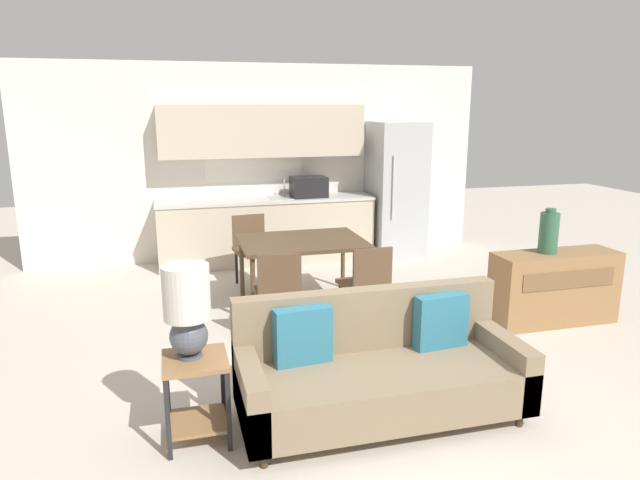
{
  "coord_description": "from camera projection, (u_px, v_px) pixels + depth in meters",
  "views": [
    {
      "loc": [
        -1.28,
        -3.36,
        2.15
      ],
      "look_at": [
        0.02,
        1.5,
        0.95
      ],
      "focal_mm": 32.0,
      "sensor_mm": 36.0,
      "label": 1
    }
  ],
  "objects": [
    {
      "name": "dining_chair_near_right",
      "position": [
        366.0,
        282.0,
        5.49
      ],
      "size": [
        0.46,
        0.46,
        0.85
      ],
      "rotation": [
        0.0,
        0.0,
        3.25
      ],
      "color": "brown",
      "rests_on": "ground_plane"
    },
    {
      "name": "refrigerator",
      "position": [
        396.0,
        190.0,
        8.18
      ],
      "size": [
        0.7,
        0.78,
        1.91
      ],
      "color": "#B7BABC",
      "rests_on": "ground_plane"
    },
    {
      "name": "dining_chair_near_left",
      "position": [
        278.0,
        288.0,
        5.3
      ],
      "size": [
        0.44,
        0.44,
        0.85
      ],
      "rotation": [
        0.0,
        0.0,
        3.08
      ],
      "color": "brown",
      "rests_on": "ground_plane"
    },
    {
      "name": "credenza",
      "position": [
        554.0,
        288.0,
        5.7
      ],
      "size": [
        1.27,
        0.42,
        0.73
      ],
      "color": "olive",
      "rests_on": "ground_plane"
    },
    {
      "name": "table_lamp",
      "position": [
        187.0,
        307.0,
        3.58
      ],
      "size": [
        0.3,
        0.3,
        0.61
      ],
      "color": "#4C515B",
      "rests_on": "side_table"
    },
    {
      "name": "ground_plane",
      "position": [
        373.0,
        420.0,
        3.98
      ],
      "size": [
        20.0,
        20.0,
        0.0
      ],
      "primitive_type": "plane",
      "color": "beige"
    },
    {
      "name": "wall_back",
      "position": [
        261.0,
        162.0,
        8.02
      ],
      "size": [
        6.4,
        0.07,
        2.7
      ],
      "color": "silver",
      "rests_on": "ground_plane"
    },
    {
      "name": "vase",
      "position": [
        549.0,
        232.0,
        5.57
      ],
      "size": [
        0.18,
        0.18,
        0.44
      ],
      "color": "#336047",
      "rests_on": "credenza"
    },
    {
      "name": "dining_chair_far_left",
      "position": [
        251.0,
        246.0,
        6.88
      ],
      "size": [
        0.46,
        0.46,
        0.85
      ],
      "rotation": [
        0.0,
        0.0,
        0.1
      ],
      "color": "brown",
      "rests_on": "ground_plane"
    },
    {
      "name": "dining_table",
      "position": [
        302.0,
        245.0,
        6.16
      ],
      "size": [
        1.33,
        1.0,
        0.73
      ],
      "color": "brown",
      "rests_on": "ground_plane"
    },
    {
      "name": "kitchen_counter",
      "position": [
        267.0,
        202.0,
        7.85
      ],
      "size": [
        2.96,
        0.65,
        2.15
      ],
      "color": "beige",
      "rests_on": "ground_plane"
    },
    {
      "name": "side_table",
      "position": [
        196.0,
        386.0,
        3.68
      ],
      "size": [
        0.41,
        0.41,
        0.57
      ],
      "color": "olive",
      "rests_on": "ground_plane"
    },
    {
      "name": "couch",
      "position": [
        378.0,
        370.0,
        4.0
      ],
      "size": [
        1.97,
        0.8,
        0.86
      ],
      "color": "#3D2D1E",
      "rests_on": "ground_plane"
    }
  ]
}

